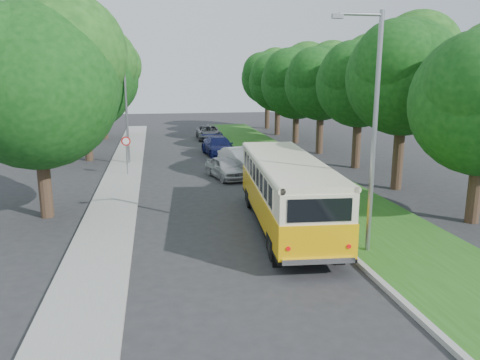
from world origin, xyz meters
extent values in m
plane|color=#28282B|center=(0.00, 0.00, 0.00)|extent=(120.00, 120.00, 0.00)
cube|color=gray|center=(3.60, 5.00, 0.07)|extent=(0.20, 70.00, 0.15)
cube|color=#225516|center=(5.95, 5.00, 0.07)|extent=(4.50, 70.00, 0.13)
cube|color=gray|center=(-4.80, 5.00, 0.06)|extent=(2.20, 70.00, 0.12)
cylinder|color=#332319|center=(10.15, 0.00, 1.67)|extent=(0.56, 0.56, 3.35)
sphere|color=#0D3B0F|center=(9.28, -0.73, 5.68)|extent=(4.09, 4.09, 4.09)
cylinder|color=#332319|center=(9.96, 6.00, 2.13)|extent=(0.56, 0.56, 4.26)
sphere|color=#0D3B0F|center=(9.96, 6.00, 5.91)|extent=(5.98, 5.98, 5.98)
sphere|color=#0D3B0F|center=(11.01, 6.60, 7.10)|extent=(4.49, 4.49, 4.49)
sphere|color=#0D3B0F|center=(9.06, 5.25, 6.65)|extent=(4.19, 4.19, 4.19)
cylinder|color=#332319|center=(10.28, 12.00, 1.98)|extent=(0.56, 0.56, 3.95)
sphere|color=#0D3B0F|center=(10.28, 12.00, 5.49)|extent=(5.61, 5.61, 5.61)
sphere|color=#0D3B0F|center=(11.26, 12.56, 6.62)|extent=(4.21, 4.21, 4.21)
sphere|color=#0D3B0F|center=(9.44, 11.30, 6.20)|extent=(3.92, 3.92, 3.92)
cylinder|color=#332319|center=(9.90, 18.00, 1.93)|extent=(0.56, 0.56, 3.86)
sphere|color=#0D3B0F|center=(9.90, 18.00, 5.41)|extent=(5.64, 5.64, 5.64)
sphere|color=#0D3B0F|center=(10.89, 18.56, 6.54)|extent=(4.23, 4.23, 4.23)
sphere|color=#0D3B0F|center=(9.05, 17.30, 6.12)|extent=(3.95, 3.95, 3.95)
cylinder|color=#332319|center=(9.80, 24.00, 1.79)|extent=(0.56, 0.56, 3.58)
sphere|color=#0D3B0F|center=(9.80, 24.00, 5.33)|extent=(6.36, 6.36, 6.36)
sphere|color=#0D3B0F|center=(10.91, 24.64, 6.60)|extent=(4.77, 4.77, 4.77)
sphere|color=#0D3B0F|center=(8.84, 23.21, 6.12)|extent=(4.45, 4.45, 4.45)
cylinder|color=#332319|center=(9.67, 30.00, 1.84)|extent=(0.56, 0.56, 3.68)
sphere|color=#0D3B0F|center=(9.67, 30.00, 5.31)|extent=(5.91, 5.91, 5.91)
sphere|color=#0D3B0F|center=(10.70, 30.59, 6.49)|extent=(4.43, 4.43, 4.43)
sphere|color=#0D3B0F|center=(8.78, 29.26, 6.05)|extent=(4.14, 4.14, 4.14)
cylinder|color=#332319|center=(10.05, 36.00, 2.02)|extent=(0.56, 0.56, 4.05)
sphere|color=#0D3B0F|center=(10.05, 36.00, 5.69)|extent=(5.97, 5.97, 5.97)
sphere|color=#0D3B0F|center=(11.09, 36.60, 6.88)|extent=(4.48, 4.48, 4.48)
sphere|color=#0D3B0F|center=(9.15, 35.25, 6.43)|extent=(4.18, 4.18, 4.18)
cylinder|color=#332319|center=(-7.50, 4.00, 1.84)|extent=(0.56, 0.56, 3.68)
sphere|color=#0D3B0F|center=(-7.50, 4.00, 5.55)|extent=(6.80, 6.80, 6.80)
sphere|color=#0D3B0F|center=(-6.31, 4.68, 6.91)|extent=(5.10, 5.10, 5.10)
sphere|color=#0D3B0F|center=(-8.52, 3.15, 6.40)|extent=(4.76, 4.76, 4.76)
cylinder|color=#332319|center=(-7.50, 18.00, 1.84)|extent=(0.56, 0.56, 3.68)
sphere|color=#0D3B0F|center=(-7.50, 18.00, 5.55)|extent=(6.80, 6.80, 6.80)
sphere|color=#0D3B0F|center=(-6.31, 18.68, 6.91)|extent=(5.10, 5.10, 5.10)
sphere|color=#0D3B0F|center=(-8.52, 17.15, 6.40)|extent=(4.76, 4.76, 4.76)
cylinder|color=#332319|center=(-7.50, 30.00, 1.84)|extent=(0.56, 0.56, 3.68)
sphere|color=#0D3B0F|center=(-7.50, 30.00, 5.55)|extent=(6.80, 6.80, 6.80)
sphere|color=#0D3B0F|center=(-6.31, 30.68, 6.91)|extent=(5.10, 5.10, 5.10)
sphere|color=#0D3B0F|center=(-8.52, 29.15, 6.40)|extent=(4.76, 4.76, 4.76)
cylinder|color=gray|center=(4.30, -2.50, 4.00)|extent=(0.16, 0.16, 8.00)
cylinder|color=gray|center=(3.60, -2.50, 7.85)|extent=(1.40, 0.10, 0.10)
cube|color=gray|center=(2.85, -2.50, 7.78)|extent=(0.35, 0.16, 0.14)
cylinder|color=gray|center=(-4.60, 16.00, 3.75)|extent=(0.16, 0.16, 7.50)
cylinder|color=gray|center=(-5.30, 16.00, 7.35)|extent=(1.40, 0.10, 0.10)
cube|color=gray|center=(-6.05, 16.00, 7.28)|extent=(0.35, 0.16, 0.14)
cylinder|color=gray|center=(-4.50, 12.00, 1.25)|extent=(0.06, 0.06, 2.50)
cone|color=red|center=(-4.50, 11.96, 2.15)|extent=(0.56, 0.02, 0.56)
cone|color=white|center=(-4.50, 11.94, 2.15)|extent=(0.40, 0.02, 0.40)
imported|color=#9F9FA4|center=(1.29, 10.33, 0.64)|extent=(2.34, 4.00, 1.28)
imported|color=silver|center=(2.64, 12.76, 0.71)|extent=(2.55, 4.52, 1.41)
imported|color=navy|center=(1.99, 18.40, 0.72)|extent=(2.47, 5.11, 1.43)
imported|color=slate|center=(2.32, 27.80, 0.66)|extent=(2.27, 4.79, 1.32)
camera|label=1|loc=(-2.76, -16.68, 6.03)|focal=35.00mm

